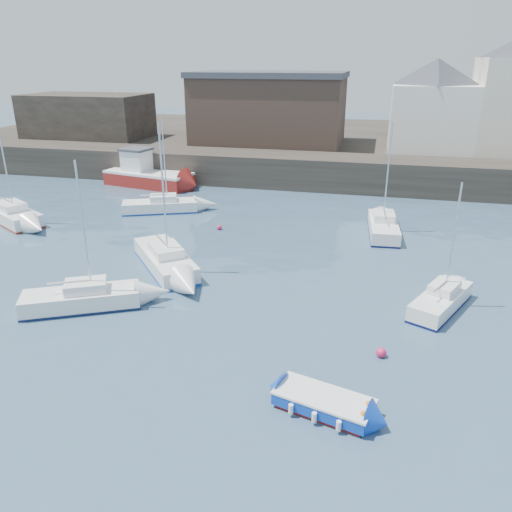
% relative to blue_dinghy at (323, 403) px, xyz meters
% --- Properties ---
extents(water, '(220.00, 220.00, 0.00)m').
position_rel_blue_dinghy_xyz_m(water, '(-4.99, -1.64, -0.37)').
color(water, '#2D4760').
rests_on(water, ground).
extents(quay_wall, '(90.00, 5.00, 3.00)m').
position_rel_blue_dinghy_xyz_m(quay_wall, '(-4.99, 33.36, 1.13)').
color(quay_wall, '#28231E').
rests_on(quay_wall, ground).
extents(land_strip, '(90.00, 32.00, 2.80)m').
position_rel_blue_dinghy_xyz_m(land_strip, '(-4.99, 51.36, 1.03)').
color(land_strip, '#28231E').
rests_on(land_strip, ground).
extents(bldg_east_d, '(11.14, 11.14, 8.95)m').
position_rel_blue_dinghy_xyz_m(bldg_east_d, '(6.01, 39.86, 6.99)').
color(bldg_east_d, white).
rests_on(bldg_east_d, land_strip).
extents(warehouse, '(16.40, 10.40, 7.60)m').
position_rel_blue_dinghy_xyz_m(warehouse, '(-10.99, 41.36, 6.25)').
color(warehouse, '#3D2D26').
rests_on(warehouse, land_strip).
extents(bldg_west, '(14.00, 8.00, 5.00)m').
position_rel_blue_dinghy_xyz_m(bldg_west, '(-32.99, 40.36, 4.93)').
color(bldg_west, '#353028').
rests_on(bldg_west, land_strip).
extents(blue_dinghy, '(3.77, 2.38, 0.67)m').
position_rel_blue_dinghy_xyz_m(blue_dinghy, '(0.00, 0.00, 0.00)').
color(blue_dinghy, maroon).
rests_on(blue_dinghy, ground).
extents(fishing_boat, '(9.16, 4.94, 5.76)m').
position_rel_blue_dinghy_xyz_m(fishing_boat, '(-20.87, 29.92, 0.74)').
color(fishing_boat, maroon).
rests_on(fishing_boat, ground).
extents(sailboat_a, '(5.94, 4.24, 7.45)m').
position_rel_blue_dinghy_xyz_m(sailboat_a, '(-12.70, 5.07, 0.15)').
color(sailboat_a, white).
rests_on(sailboat_a, ground).
extents(sailboat_b, '(5.90, 6.48, 8.57)m').
position_rel_blue_dinghy_xyz_m(sailboat_b, '(-10.68, 10.84, 0.19)').
color(sailboat_b, white).
rests_on(sailboat_b, ground).
extents(sailboat_c, '(3.52, 5.05, 6.40)m').
position_rel_blue_dinghy_xyz_m(sailboat_c, '(4.82, 9.22, 0.12)').
color(sailboat_c, white).
rests_on(sailboat_c, ground).
extents(sailboat_e, '(6.99, 5.29, 8.77)m').
position_rel_blue_dinghy_xyz_m(sailboat_e, '(-25.88, 16.59, 0.20)').
color(sailboat_e, white).
rests_on(sailboat_e, ground).
extents(sailboat_f, '(2.35, 6.10, 7.78)m').
position_rel_blue_dinghy_xyz_m(sailboat_f, '(1.93, 20.42, 0.18)').
color(sailboat_f, white).
rests_on(sailboat_f, ground).
extents(sailboat_h, '(6.32, 4.10, 7.77)m').
position_rel_blue_dinghy_xyz_m(sailboat_h, '(-15.81, 21.77, 0.14)').
color(sailboat_h, white).
rests_on(sailboat_h, ground).
extents(buoy_near, '(0.36, 0.36, 0.36)m').
position_rel_blue_dinghy_xyz_m(buoy_near, '(-10.70, 6.16, -0.37)').
color(buoy_near, '#D92152').
rests_on(buoy_near, ground).
extents(buoy_mid, '(0.44, 0.44, 0.44)m').
position_rel_blue_dinghy_xyz_m(buoy_mid, '(1.98, 4.08, -0.37)').
color(buoy_mid, '#D92152').
rests_on(buoy_mid, ground).
extents(buoy_far, '(0.37, 0.37, 0.37)m').
position_rel_blue_dinghy_xyz_m(buoy_far, '(-9.76, 18.52, -0.37)').
color(buoy_far, '#D92152').
rests_on(buoy_far, ground).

